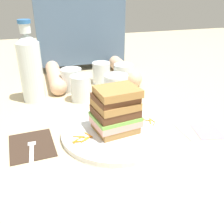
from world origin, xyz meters
TOP-DOWN VIEW (x-y plane):
  - ground_plane at (0.00, 0.00)m, footprint 3.00×3.00m
  - main_plate at (-0.02, 0.01)m, footprint 0.29×0.29m
  - sandwich at (-0.01, 0.01)m, footprint 0.13×0.11m
  - carrot_shred_0 at (-0.13, -0.02)m, footprint 0.02×0.02m
  - carrot_shred_1 at (-0.12, -0.01)m, footprint 0.03×0.02m
  - carrot_shred_2 at (-0.12, -0.02)m, footprint 0.03×0.01m
  - carrot_shred_3 at (-0.11, -0.02)m, footprint 0.02×0.02m
  - carrot_shred_4 at (-0.11, -0.01)m, footprint 0.02×0.01m
  - carrot_shred_5 at (-0.09, -0.00)m, footprint 0.02×0.03m
  - carrot_shred_6 at (-0.10, -0.02)m, footprint 0.02×0.02m
  - carrot_shred_7 at (-0.12, 0.00)m, footprint 0.03×0.01m
  - carrot_shred_8 at (0.07, 0.03)m, footprint 0.01×0.02m
  - carrot_shred_9 at (0.10, 0.02)m, footprint 0.02×0.03m
  - carrot_shred_10 at (0.10, 0.00)m, footprint 0.01×0.02m
  - carrot_shred_11 at (0.09, 0.03)m, footprint 0.02×0.02m
  - carrot_shred_12 at (0.10, 0.03)m, footprint 0.01×0.03m
  - napkin_dark at (-0.24, 0.02)m, footprint 0.12×0.15m
  - fork at (-0.24, -0.01)m, footprint 0.02×0.17m
  - knife at (0.17, 0.01)m, footprint 0.02×0.20m
  - juice_glass at (0.06, 0.23)m, footprint 0.08×0.08m
  - water_bottle at (-0.22, 0.31)m, footprint 0.08×0.08m
  - empty_tumbler_0 at (0.14, 0.38)m, footprint 0.08×0.08m
  - empty_tumbler_1 at (-0.08, 0.37)m, footprint 0.08×0.08m
  - empty_tumbler_2 at (-0.06, 0.26)m, footprint 0.07×0.07m
  - empty_tumbler_3 at (0.05, 0.41)m, footprint 0.07×0.07m
  - napkin_pink at (0.24, -0.06)m, footprint 0.09×0.09m
  - diner_across at (0.02, 0.64)m, footprint 0.40×0.45m

SIDE VIEW (x-z plane):
  - ground_plane at x=0.00m, z-range 0.00..0.00m
  - napkin_pink at x=0.24m, z-range 0.00..0.00m
  - napkin_dark at x=-0.24m, z-range 0.00..0.00m
  - knife at x=0.17m, z-range 0.00..0.00m
  - fork at x=-0.24m, z-range 0.00..0.01m
  - main_plate at x=-0.02m, z-range 0.00..0.01m
  - carrot_shred_4 at x=-0.11m, z-range 0.01..0.02m
  - carrot_shred_7 at x=-0.12m, z-range 0.01..0.02m
  - carrot_shred_10 at x=0.10m, z-range 0.01..0.02m
  - carrot_shred_1 at x=-0.12m, z-range 0.01..0.02m
  - carrot_shred_8 at x=0.07m, z-range 0.01..0.02m
  - carrot_shred_11 at x=0.09m, z-range 0.01..0.02m
  - carrot_shred_12 at x=0.10m, z-range 0.01..0.02m
  - carrot_shred_0 at x=-0.13m, z-range 0.01..0.02m
  - carrot_shred_5 at x=-0.09m, z-range 0.01..0.02m
  - carrot_shred_3 at x=-0.11m, z-range 0.01..0.02m
  - carrot_shred_6 at x=-0.10m, z-range 0.01..0.02m
  - carrot_shred_9 at x=0.10m, z-range 0.01..0.02m
  - carrot_shred_2 at x=-0.12m, z-range 0.01..0.02m
  - juice_glass at x=0.06m, z-range -0.01..0.08m
  - empty_tumbler_0 at x=0.14m, z-range 0.00..0.08m
  - empty_tumbler_1 at x=-0.08m, z-range 0.00..0.08m
  - empty_tumbler_3 at x=0.05m, z-range 0.00..0.09m
  - empty_tumbler_2 at x=-0.06m, z-range 0.00..0.09m
  - sandwich at x=-0.01m, z-range 0.01..0.14m
  - water_bottle at x=-0.22m, z-range -0.02..0.26m
  - diner_across at x=0.02m, z-range -0.03..0.53m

